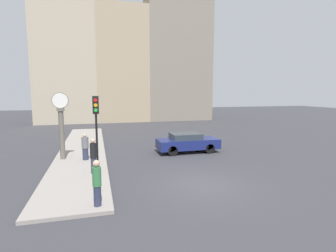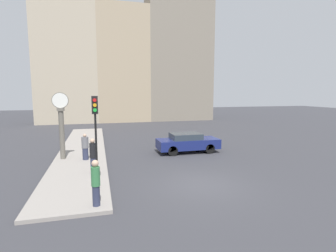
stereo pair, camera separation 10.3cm
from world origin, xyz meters
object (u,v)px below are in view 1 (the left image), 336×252
at_px(sedan_car, 187,142).
at_px(pedestrian_green_hoodie, 97,183).
at_px(street_clock, 61,126).
at_px(traffic_light_near, 96,123).
at_px(pedestrian_grey_jacket, 85,147).
at_px(pedestrian_black_jacket, 93,156).

bearing_deg(sedan_car, pedestrian_green_hoodie, -128.52).
bearing_deg(street_clock, traffic_light_near, -70.41).
bearing_deg(pedestrian_grey_jacket, pedestrian_green_hoodie, -84.61).
relative_size(street_clock, pedestrian_grey_jacket, 2.56).
bearing_deg(traffic_light_near, sedan_car, 44.43).
distance_m(sedan_car, traffic_light_near, 9.21).
bearing_deg(pedestrian_green_hoodie, sedan_car, 51.48).
bearing_deg(sedan_car, pedestrian_black_jacket, -149.45).
height_order(street_clock, pedestrian_green_hoodie, street_clock).
relative_size(pedestrian_green_hoodie, pedestrian_grey_jacket, 1.06).
relative_size(traffic_light_near, pedestrian_black_jacket, 2.21).
bearing_deg(pedestrian_green_hoodie, traffic_light_near, 88.51).
bearing_deg(pedestrian_black_jacket, sedan_car, 30.55).
height_order(sedan_car, street_clock, street_clock).
height_order(pedestrian_black_jacket, pedestrian_grey_jacket, pedestrian_black_jacket).
xyz_separation_m(traffic_light_near, street_clock, (-2.13, 5.97, -0.78)).
distance_m(traffic_light_near, pedestrian_green_hoodie, 2.70).
xyz_separation_m(street_clock, pedestrian_green_hoodie, (2.08, -7.79, -1.21)).
height_order(traffic_light_near, pedestrian_grey_jacket, traffic_light_near).
distance_m(sedan_car, pedestrian_green_hoodie, 10.30).
bearing_deg(sedan_car, pedestrian_grey_jacket, -173.08).
bearing_deg(street_clock, pedestrian_black_jacket, -62.07).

